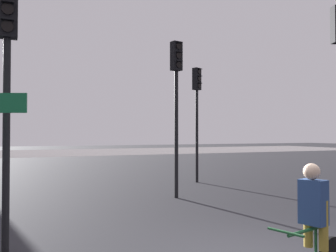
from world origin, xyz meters
name	(u,v)px	position (x,y,z in m)	size (l,w,h in m)	color
water_strip	(43,153)	(0.00, 36.87, 0.00)	(80.00, 16.00, 0.01)	gray
traffic_light_center	(176,90)	(1.18, 5.89, 3.35)	(0.36, 0.38, 4.85)	black
traffic_light_far_right	(197,103)	(3.52, 8.94, 3.25)	(0.39, 0.41, 4.69)	black
traffic_light_near_left	(7,66)	(-3.68, 2.14, 3.11)	(0.32, 0.34, 4.48)	black
cyclist	(312,230)	(-0.31, -1.18, 0.82)	(1.66, 0.58, 1.62)	black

